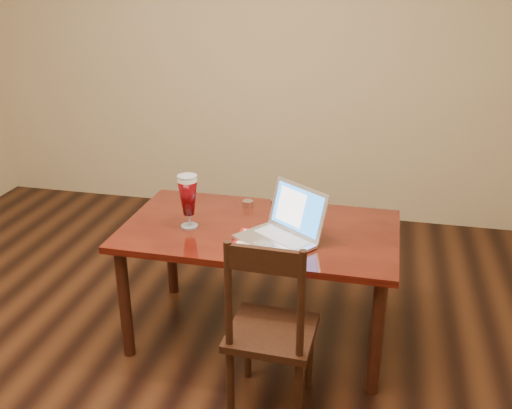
# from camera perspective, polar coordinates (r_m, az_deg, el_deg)

# --- Properties ---
(ground) EXTENTS (5.00, 5.00, 0.00)m
(ground) POSITION_cam_1_polar(r_m,az_deg,el_deg) (2.96, -13.21, -18.95)
(ground) COLOR black
(ground) RESTS_ON ground
(room_shell) EXTENTS (4.51, 5.01, 2.71)m
(room_shell) POSITION_cam_1_polar(r_m,az_deg,el_deg) (2.24, -17.37, 17.22)
(room_shell) COLOR tan
(room_shell) RESTS_ON ground
(dining_table) EXTENTS (1.44, 0.82, 0.96)m
(dining_table) POSITION_cam_1_polar(r_m,az_deg,el_deg) (3.02, 0.19, -3.50)
(dining_table) COLOR #53150B
(dining_table) RESTS_ON ground
(dining_chair) EXTENTS (0.40, 0.38, 0.91)m
(dining_chair) POSITION_cam_1_polar(r_m,az_deg,el_deg) (2.62, 1.42, -12.50)
(dining_chair) COLOR black
(dining_chair) RESTS_ON ground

